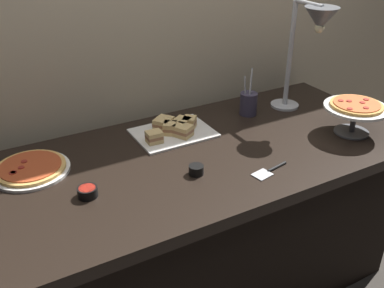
# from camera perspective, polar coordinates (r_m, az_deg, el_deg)

# --- Properties ---
(ground_plane) EXTENTS (8.00, 8.00, 0.00)m
(ground_plane) POSITION_cam_1_polar(r_m,az_deg,el_deg) (2.28, 0.63, -17.99)
(ground_plane) COLOR #38332D
(back_wall) EXTENTS (4.40, 0.04, 2.40)m
(back_wall) POSITION_cam_1_polar(r_m,az_deg,el_deg) (2.07, -6.32, 15.62)
(back_wall) COLOR #C6B593
(back_wall) RESTS_ON ground_plane
(buffet_table) EXTENTS (1.90, 0.84, 0.76)m
(buffet_table) POSITION_cam_1_polar(r_m,az_deg,el_deg) (2.02, 0.69, -10.45)
(buffet_table) COLOR black
(buffet_table) RESTS_ON ground_plane
(heat_lamp) EXTENTS (0.15, 0.31, 0.53)m
(heat_lamp) POSITION_cam_1_polar(r_m,az_deg,el_deg) (2.07, 15.58, 14.04)
(heat_lamp) COLOR #B7BABF
(heat_lamp) RESTS_ON buffet_table
(pizza_plate_front) EXTENTS (0.30, 0.30, 0.03)m
(pizza_plate_front) POSITION_cam_1_polar(r_m,az_deg,el_deg) (1.79, -20.29, -3.04)
(pizza_plate_front) COLOR white
(pizza_plate_front) RESTS_ON buffet_table
(pizza_plate_center) EXTENTS (0.28, 0.28, 0.15)m
(pizza_plate_center) POSITION_cam_1_polar(r_m,az_deg,el_deg) (2.05, 20.55, 4.26)
(pizza_plate_center) COLOR #595B60
(pizza_plate_center) RESTS_ON buffet_table
(sandwich_platter) EXTENTS (0.34, 0.26, 0.06)m
(sandwich_platter) POSITION_cam_1_polar(r_m,az_deg,el_deg) (1.95, -2.43, 1.90)
(sandwich_platter) COLOR white
(sandwich_platter) RESTS_ON buffet_table
(sauce_cup_near) EXTENTS (0.07, 0.07, 0.04)m
(sauce_cup_near) POSITION_cam_1_polar(r_m,az_deg,el_deg) (1.58, -13.46, -6.05)
(sauce_cup_near) COLOR black
(sauce_cup_near) RESTS_ON buffet_table
(sauce_cup_far) EXTENTS (0.06, 0.06, 0.04)m
(sauce_cup_far) POSITION_cam_1_polar(r_m,az_deg,el_deg) (1.66, 0.55, -3.34)
(sauce_cup_far) COLOR black
(sauce_cup_far) RESTS_ON buffet_table
(utensil_holder) EXTENTS (0.08, 0.08, 0.23)m
(utensil_holder) POSITION_cam_1_polar(r_m,az_deg,el_deg) (2.15, 7.37, 5.30)
(utensil_holder) COLOR #383347
(utensil_holder) RESTS_ON buffet_table
(serving_spatula) EXTENTS (0.17, 0.07, 0.01)m
(serving_spatula) POSITION_cam_1_polar(r_m,az_deg,el_deg) (1.71, 10.06, -3.46)
(serving_spatula) COLOR #B7BABF
(serving_spatula) RESTS_ON buffet_table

